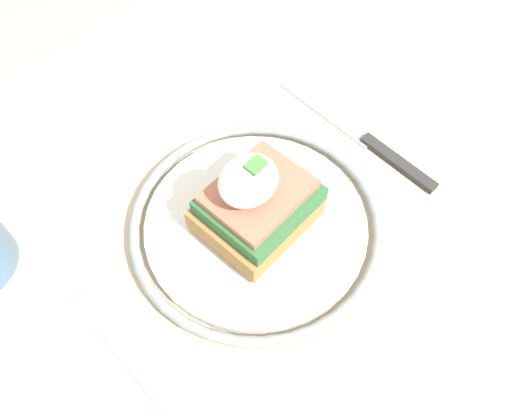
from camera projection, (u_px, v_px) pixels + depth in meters
The scene contains 6 objects.
ground_plane at pixel (263, 408), 1.11m from camera, with size 6.00×6.00×0.00m, color #9E9993.
dining_table at pixel (269, 300), 0.57m from camera, with size 1.00×0.73×0.77m.
plate at pixel (256, 224), 0.46m from camera, with size 0.23×0.23×0.02m.
sandwich at pixel (256, 200), 0.43m from camera, with size 0.10×0.10×0.08m.
fork at pixel (116, 346), 0.41m from camera, with size 0.03×0.14×0.00m.
knife at pixel (367, 140), 0.52m from camera, with size 0.03×0.21×0.01m.
Camera 1 is at (-0.17, -0.13, 1.18)m, focal length 35.00 mm.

